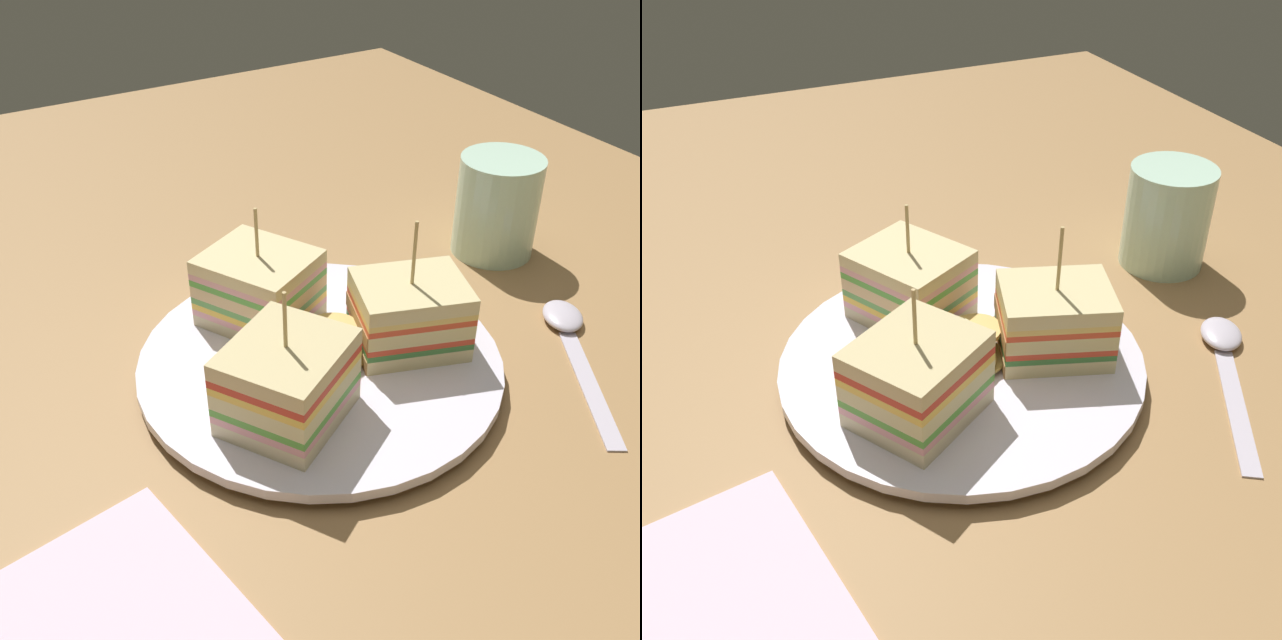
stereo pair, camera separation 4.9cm
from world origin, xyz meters
The scene contains 9 objects.
ground_plane centered at (0.00, 0.00, -0.90)cm, with size 125.04×96.78×1.80cm, color #A4794A.
plate centered at (0.00, 0.00, 0.79)cm, with size 24.32×24.32×1.30cm.
sandwich_wedge_0 centered at (-5.97, -1.31, 3.89)cm, with size 9.35×8.94×8.75cm.
sandwich_wedge_1 centered at (3.99, -4.62, 3.94)cm, with size 9.09×9.43×8.94cm.
sandwich_wedge_2 centered at (1.77, 5.84, 3.72)cm, with size 7.81×8.74×9.36cm.
chip_pile centered at (0.44, 0.18, 2.57)cm, with size 6.60×7.06×2.41cm.
spoon centered at (5.70, 17.51, 0.41)cm, with size 14.25×9.91×1.00cm.
napkin centered at (11.59, -18.52, 0.25)cm, with size 13.17×11.90×0.50cm, color silver.
drinking_glass centered at (-6.66, 21.07, 3.56)cm, with size 6.83×6.83×8.38cm.
Camera 2 is at (36.43, -16.17, 32.38)cm, focal length 42.36 mm.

